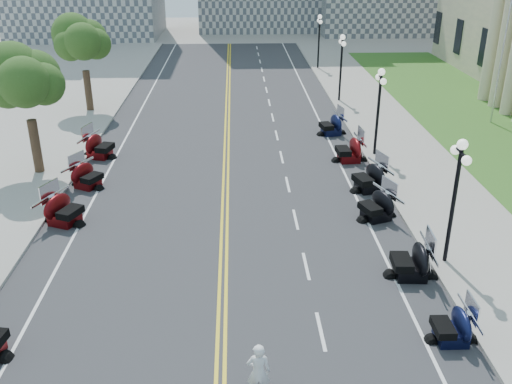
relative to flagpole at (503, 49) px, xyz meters
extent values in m
plane|color=gray|center=(-18.00, -22.00, -5.00)|extent=(160.00, 160.00, 0.00)
cube|color=#333335|center=(-18.00, -12.00, -5.00)|extent=(16.00, 90.00, 0.01)
cube|color=yellow|center=(-18.12, -12.00, -4.99)|extent=(0.12, 90.00, 0.00)
cube|color=yellow|center=(-17.88, -12.00, -4.99)|extent=(0.12, 90.00, 0.00)
cube|color=white|center=(-11.60, -12.00, -4.99)|extent=(0.12, 90.00, 0.00)
cube|color=white|center=(-24.40, -12.00, -4.99)|extent=(0.12, 90.00, 0.00)
cube|color=white|center=(-14.80, -22.00, -4.99)|extent=(0.12, 2.00, 0.00)
cube|color=white|center=(-14.80, -18.00, -4.99)|extent=(0.12, 2.00, 0.00)
cube|color=white|center=(-14.80, -14.00, -4.99)|extent=(0.12, 2.00, 0.00)
cube|color=white|center=(-14.80, -10.00, -4.99)|extent=(0.12, 2.00, 0.00)
cube|color=white|center=(-14.80, -6.00, -4.99)|extent=(0.12, 2.00, 0.00)
cube|color=white|center=(-14.80, -2.00, -4.99)|extent=(0.12, 2.00, 0.00)
cube|color=white|center=(-14.80, 2.00, -4.99)|extent=(0.12, 2.00, 0.00)
cube|color=white|center=(-14.80, 6.00, -4.99)|extent=(0.12, 2.00, 0.00)
cube|color=white|center=(-14.80, 10.00, -4.99)|extent=(0.12, 2.00, 0.00)
cube|color=white|center=(-14.80, 14.00, -4.99)|extent=(0.12, 2.00, 0.00)
cube|color=white|center=(-14.80, 18.00, -4.99)|extent=(0.12, 2.00, 0.00)
cube|color=white|center=(-14.80, 22.00, -4.99)|extent=(0.12, 2.00, 0.00)
cube|color=white|center=(-14.80, 26.00, -4.99)|extent=(0.12, 2.00, 0.00)
cube|color=white|center=(-14.80, 30.00, -4.99)|extent=(0.12, 2.00, 0.00)
cube|color=#9E9991|center=(-7.50, -12.00, -4.92)|extent=(5.00, 90.00, 0.15)
cube|color=#9E9991|center=(-28.50, -12.00, -4.92)|extent=(5.00, 90.00, 0.15)
cube|color=#356023|center=(-0.50, -4.00, -4.95)|extent=(9.00, 60.00, 0.10)
imported|color=white|center=(-16.95, -25.18, -3.10)|extent=(0.64, 0.42, 1.75)
camera|label=1|loc=(-17.46, -36.85, 6.59)|focal=40.00mm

